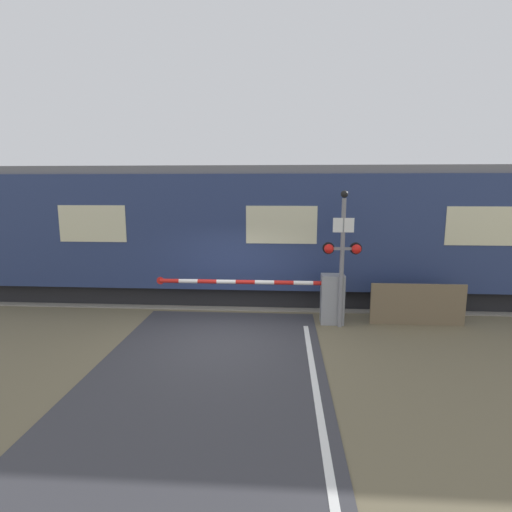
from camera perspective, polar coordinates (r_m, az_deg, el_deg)
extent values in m
plane|color=#6B6047|center=(9.69, -4.95, -11.77)|extent=(80.00, 80.00, 0.00)
cube|color=gray|center=(13.28, -2.42, -5.69)|extent=(36.00, 3.20, 0.03)
cube|color=#595451|center=(12.58, -2.79, -6.27)|extent=(36.00, 0.08, 0.10)
cube|color=#595451|center=(13.96, -2.10, -4.65)|extent=(36.00, 0.08, 0.10)
cube|color=black|center=(13.13, 3.58, -4.59)|extent=(18.37, 2.52, 0.60)
cube|color=navy|center=(12.79, 3.67, 3.96)|extent=(19.97, 2.97, 3.33)
cube|color=slate|center=(12.73, 3.76, 11.97)|extent=(19.57, 2.73, 0.24)
cube|color=beige|center=(12.52, 29.72, 3.73)|extent=(2.00, 0.02, 1.06)
cube|color=beige|center=(11.28, 3.65, 4.46)|extent=(2.00, 0.02, 1.06)
cube|color=beige|center=(12.56, -22.35, 4.29)|extent=(2.00, 0.02, 1.06)
cube|color=gray|center=(10.74, 10.84, -6.05)|extent=(0.60, 0.44, 1.31)
cylinder|color=gray|center=(10.63, 10.91, -3.86)|extent=(0.16, 0.16, 0.18)
cylinder|color=red|center=(10.60, 9.54, -3.86)|extent=(0.51, 0.11, 0.11)
cylinder|color=white|center=(10.56, 6.78, -3.84)|extent=(0.51, 0.11, 0.11)
cylinder|color=red|center=(10.55, 4.00, -3.81)|extent=(0.51, 0.11, 0.11)
cylinder|color=white|center=(10.56, 1.23, -3.78)|extent=(0.51, 0.11, 0.11)
cylinder|color=red|center=(10.60, -1.54, -3.73)|extent=(0.51, 0.11, 0.11)
cylinder|color=white|center=(10.66, -4.27, -3.68)|extent=(0.51, 0.11, 0.11)
cylinder|color=red|center=(10.74, -6.97, -3.62)|extent=(0.51, 0.11, 0.11)
cylinder|color=white|center=(10.85, -9.63, -3.55)|extent=(0.51, 0.11, 0.11)
cylinder|color=red|center=(10.98, -12.22, -3.48)|extent=(0.51, 0.11, 0.11)
cylinder|color=red|center=(11.05, -13.50, -3.44)|extent=(0.20, 0.02, 0.20)
cylinder|color=gray|center=(10.28, 12.16, -1.14)|extent=(0.11, 0.11, 3.29)
cube|color=gray|center=(10.21, 12.24, 1.04)|extent=(0.80, 0.07, 0.07)
sphere|color=red|center=(10.12, 10.38, 1.02)|extent=(0.24, 0.24, 0.24)
sphere|color=red|center=(10.22, 14.17, 0.97)|extent=(0.24, 0.24, 0.24)
cylinder|color=black|center=(10.23, 10.31, 1.11)|extent=(0.30, 0.06, 0.30)
cylinder|color=black|center=(10.32, 14.06, 1.06)|extent=(0.30, 0.06, 0.30)
cube|color=white|center=(10.10, 12.39, 4.33)|extent=(0.52, 0.02, 0.36)
sphere|color=black|center=(10.10, 12.52, 8.63)|extent=(0.18, 0.18, 0.18)
cube|color=#726047|center=(11.25, 22.09, -6.44)|extent=(2.42, 0.06, 1.10)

